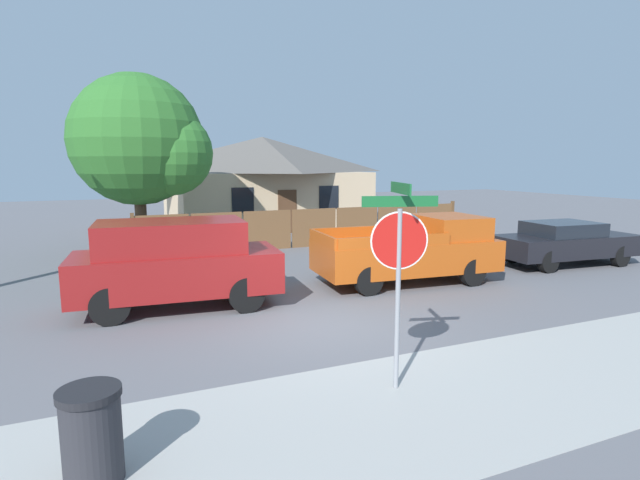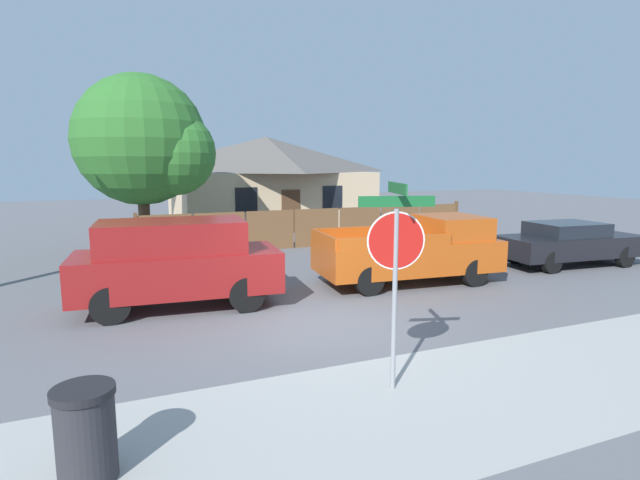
{
  "view_description": "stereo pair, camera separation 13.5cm",
  "coord_description": "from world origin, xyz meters",
  "px_view_note": "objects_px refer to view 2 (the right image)",
  "views": [
    {
      "loc": [
        -3.95,
        -8.83,
        3.22
      ],
      "look_at": [
        0.24,
        0.76,
        1.6
      ],
      "focal_mm": 28.0,
      "sensor_mm": 36.0,
      "label": 1
    },
    {
      "loc": [
        -3.83,
        -8.88,
        3.22
      ],
      "look_at": [
        0.24,
        0.76,
        1.6
      ],
      "focal_mm": 28.0,
      "sensor_mm": 36.0,
      "label": 2
    }
  ],
  "objects_px": {
    "parked_sedan": "(569,243)",
    "stop_sign": "(396,251)",
    "trash_bin": "(86,433)",
    "red_suv": "(177,261)",
    "house": "(267,179)",
    "oak_tree": "(147,143)",
    "orange_pickup": "(414,251)"
  },
  "relations": [
    {
      "from": "stop_sign",
      "to": "trash_bin",
      "type": "relative_size",
      "value": 2.98
    },
    {
      "from": "orange_pickup",
      "to": "stop_sign",
      "type": "relative_size",
      "value": 1.69
    },
    {
      "from": "oak_tree",
      "to": "parked_sedan",
      "type": "height_order",
      "value": "oak_tree"
    },
    {
      "from": "red_suv",
      "to": "trash_bin",
      "type": "relative_size",
      "value": 4.61
    },
    {
      "from": "orange_pickup",
      "to": "parked_sedan",
      "type": "xyz_separation_m",
      "value": [
        5.78,
        0.02,
        -0.14
      ]
    },
    {
      "from": "oak_tree",
      "to": "orange_pickup",
      "type": "distance_m",
      "value": 10.02
    },
    {
      "from": "house",
      "to": "orange_pickup",
      "type": "relative_size",
      "value": 2.01
    },
    {
      "from": "red_suv",
      "to": "trash_bin",
      "type": "xyz_separation_m",
      "value": [
        -1.65,
        -6.02,
        -0.56
      ]
    },
    {
      "from": "oak_tree",
      "to": "red_suv",
      "type": "bearing_deg",
      "value": -90.14
    },
    {
      "from": "orange_pickup",
      "to": "parked_sedan",
      "type": "distance_m",
      "value": 5.78
    },
    {
      "from": "red_suv",
      "to": "orange_pickup",
      "type": "distance_m",
      "value": 6.23
    },
    {
      "from": "stop_sign",
      "to": "oak_tree",
      "type": "bearing_deg",
      "value": 117.54
    },
    {
      "from": "red_suv",
      "to": "stop_sign",
      "type": "height_order",
      "value": "stop_sign"
    },
    {
      "from": "trash_bin",
      "to": "red_suv",
      "type": "bearing_deg",
      "value": 74.64
    },
    {
      "from": "house",
      "to": "red_suv",
      "type": "bearing_deg",
      "value": -114.28
    },
    {
      "from": "orange_pickup",
      "to": "red_suv",
      "type": "bearing_deg",
      "value": -175.29
    },
    {
      "from": "orange_pickup",
      "to": "trash_bin",
      "type": "xyz_separation_m",
      "value": [
        -7.88,
        -6.0,
        -0.37
      ]
    },
    {
      "from": "stop_sign",
      "to": "parked_sedan",
      "type": "bearing_deg",
      "value": 46.48
    },
    {
      "from": "oak_tree",
      "to": "parked_sedan",
      "type": "bearing_deg",
      "value": -31.09
    },
    {
      "from": "house",
      "to": "red_suv",
      "type": "relative_size",
      "value": 2.2
    },
    {
      "from": "house",
      "to": "orange_pickup",
      "type": "height_order",
      "value": "house"
    },
    {
      "from": "oak_tree",
      "to": "stop_sign",
      "type": "bearing_deg",
      "value": -79.7
    },
    {
      "from": "parked_sedan",
      "to": "stop_sign",
      "type": "bearing_deg",
      "value": -145.88
    },
    {
      "from": "house",
      "to": "stop_sign",
      "type": "xyz_separation_m",
      "value": [
        -4.08,
        -19.6,
        -0.36
      ]
    },
    {
      "from": "house",
      "to": "stop_sign",
      "type": "bearing_deg",
      "value": -101.76
    },
    {
      "from": "parked_sedan",
      "to": "trash_bin",
      "type": "distance_m",
      "value": 14.93
    },
    {
      "from": "parked_sedan",
      "to": "trash_bin",
      "type": "xyz_separation_m",
      "value": [
        -13.66,
        -6.02,
        -0.23
      ]
    },
    {
      "from": "parked_sedan",
      "to": "trash_bin",
      "type": "height_order",
      "value": "parked_sedan"
    },
    {
      "from": "stop_sign",
      "to": "trash_bin",
      "type": "distance_m",
      "value": 4.29
    },
    {
      "from": "orange_pickup",
      "to": "stop_sign",
      "type": "height_order",
      "value": "stop_sign"
    },
    {
      "from": "house",
      "to": "orange_pickup",
      "type": "distance_m",
      "value": 14.28
    },
    {
      "from": "orange_pickup",
      "to": "stop_sign",
      "type": "xyz_separation_m",
      "value": [
        -3.91,
        -5.4,
        1.14
      ]
    }
  ]
}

